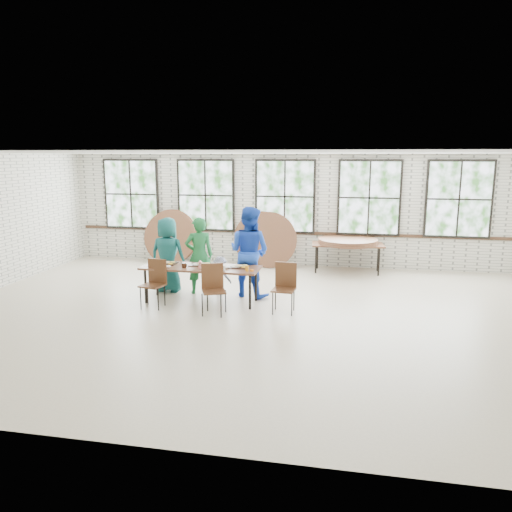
{
  "coord_description": "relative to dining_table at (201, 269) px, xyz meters",
  "views": [
    {
      "loc": [
        1.81,
        -8.84,
        2.95
      ],
      "look_at": [
        0.0,
        0.4,
        1.05
      ],
      "focal_mm": 35.0,
      "sensor_mm": 36.0,
      "label": 1
    }
  ],
  "objects": [
    {
      "name": "chair_near_left",
      "position": [
        -0.8,
        -0.47,
        -0.13
      ],
      "size": [
        0.5,
        0.48,
        0.95
      ],
      "rotation": [
        0.0,
        0.0,
        -0.21
      ],
      "color": "#53311B",
      "rests_on": "ground"
    },
    {
      "name": "round_tops_leaning",
      "position": [
        -0.62,
        3.5,
        0.05
      ],
      "size": [
        4.28,
        0.44,
        1.49
      ],
      "color": "brown",
      "rests_on": "ground"
    },
    {
      "name": "round_tops_stacked",
      "position": [
        2.89,
        3.29,
        0.12
      ],
      "size": [
        1.5,
        1.5,
        0.13
      ],
      "color": "brown",
      "rests_on": "storage_table"
    },
    {
      "name": "toddler",
      "position": [
        0.23,
        0.65,
        -0.27
      ],
      "size": [
        0.61,
        0.47,
        0.83
      ],
      "primitive_type": "imported",
      "rotation": [
        0.0,
        0.0,
        2.79
      ],
      "color": "#111937",
      "rests_on": "ground"
    },
    {
      "name": "dining_table",
      "position": [
        0.0,
        0.0,
        0.0
      ],
      "size": [
        2.42,
        0.85,
        0.74
      ],
      "rotation": [
        0.0,
        0.0,
        -0.02
      ],
      "color": "brown",
      "rests_on": "ground"
    },
    {
      "name": "storage_table",
      "position": [
        2.89,
        3.29,
        -0.0
      ],
      "size": [
        1.86,
        0.9,
        0.74
      ],
      "rotation": [
        0.0,
        0.0,
        0.08
      ],
      "color": "brown",
      "rests_on": "ground"
    },
    {
      "name": "adult_green",
      "position": [
        -0.24,
        0.65,
        0.15
      ],
      "size": [
        0.72,
        0.6,
        1.67
      ],
      "primitive_type": "imported",
      "rotation": [
        0.0,
        0.0,
        3.54
      ],
      "color": "#1C6B34",
      "rests_on": "ground"
    },
    {
      "name": "adult_blue",
      "position": [
        0.87,
        0.65,
        0.27
      ],
      "size": [
        1.13,
        1.01,
        1.91
      ],
      "primitive_type": "imported",
      "rotation": [
        0.0,
        0.0,
        2.78
      ],
      "color": "blue",
      "rests_on": "ground"
    },
    {
      "name": "tabletop_clutter",
      "position": [
        0.12,
        -0.03,
        0.08
      ],
      "size": [
        2.04,
        0.63,
        0.11
      ],
      "color": "black",
      "rests_on": "dining_table"
    },
    {
      "name": "chair_near_right",
      "position": [
        0.44,
        -0.66,
        -0.13
      ],
      "size": [
        0.54,
        0.54,
        0.95
      ],
      "rotation": [
        0.0,
        0.0,
        0.4
      ],
      "color": "#53311B",
      "rests_on": "ground"
    },
    {
      "name": "chair_spare",
      "position": [
        1.76,
        -0.3,
        -0.13
      ],
      "size": [
        0.45,
        0.44,
        0.95
      ],
      "rotation": [
        0.0,
        0.0,
        -0.09
      ],
      "color": "#53311B",
      "rests_on": "ground"
    },
    {
      "name": "room",
      "position": [
        1.18,
        3.82,
        1.14
      ],
      "size": [
        12.0,
        12.0,
        12.0
      ],
      "color": "beige",
      "rests_on": "ground"
    },
    {
      "name": "adult_teal",
      "position": [
        -0.95,
        0.65,
        0.13
      ],
      "size": [
        0.83,
        0.57,
        1.64
      ],
      "primitive_type": "imported",
      "rotation": [
        0.0,
        0.0,
        3.08
      ],
      "color": "#1A5F63",
      "rests_on": "ground"
    }
  ]
}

